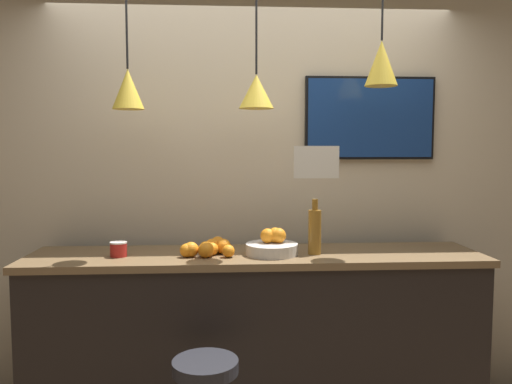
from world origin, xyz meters
The scene contains 11 objects.
back_wall centered at (0.00, 0.90, 1.45)m, with size 8.00×0.06×2.90m.
service_counter centered at (0.00, 0.51, 0.52)m, with size 2.57×0.56×1.03m.
fruit_bowl centered at (0.09, 0.47, 1.08)m, with size 0.29×0.29×0.15m.
orange_pile centered at (-0.27, 0.47, 1.07)m, with size 0.30×0.25×0.09m.
juice_bottle centered at (0.33, 0.47, 1.16)m, with size 0.07×0.07×0.31m.
spread_jar centered at (-0.76, 0.47, 1.07)m, with size 0.09×0.09×0.08m.
pendant_lamp_left centered at (-0.69, 0.48, 1.95)m, with size 0.17×0.17×0.97m.
pendant_lamp_middle centered at (0.00, 0.48, 1.94)m, with size 0.19×0.19×0.96m.
pendant_lamp_right centered at (0.69, 0.48, 2.10)m, with size 0.18×0.18×0.83m.
mounted_tv centered at (0.74, 0.85, 1.82)m, with size 0.83×0.04×0.52m.
hanging_menu_board centered at (0.31, 0.31, 1.55)m, with size 0.24×0.01×0.17m.
Camera 1 is at (-0.17, -2.28, 1.61)m, focal length 35.00 mm.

